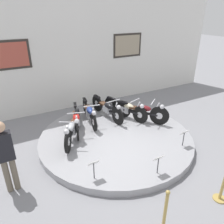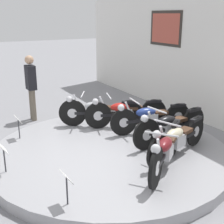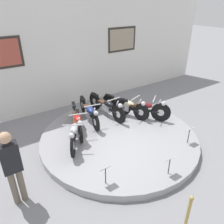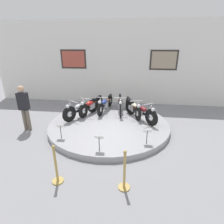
{
  "view_description": "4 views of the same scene",
  "coord_description": "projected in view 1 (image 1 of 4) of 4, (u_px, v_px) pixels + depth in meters",
  "views": [
    {
      "loc": [
        -2.97,
        -5.15,
        3.77
      ],
      "look_at": [
        0.03,
        0.29,
        0.88
      ],
      "focal_mm": 35.0,
      "sensor_mm": 36.0,
      "label": 1
    },
    {
      "loc": [
        5.06,
        -2.77,
        2.77
      ],
      "look_at": [
        0.02,
        0.04,
        0.96
      ],
      "focal_mm": 50.0,
      "sensor_mm": 36.0,
      "label": 2
    },
    {
      "loc": [
        -3.33,
        -4.57,
        3.92
      ],
      "look_at": [
        -0.12,
        0.2,
        0.93
      ],
      "focal_mm": 35.0,
      "sensor_mm": 36.0,
      "label": 3
    },
    {
      "loc": [
        0.93,
        -6.37,
        3.14
      ],
      "look_at": [
        0.13,
        -0.06,
        0.67
      ],
      "focal_mm": 28.0,
      "sensor_mm": 36.0,
      "label": 4
    }
  ],
  "objects": [
    {
      "name": "info_placard_front_left",
      "position": [
        94.0,
        165.0,
        4.97
      ],
      "size": [
        0.26,
        0.11,
        0.51
      ],
      "color": "#333338",
      "rests_on": "display_platform"
    },
    {
      "name": "motorcycle_red",
      "position": [
        76.0,
        119.0,
        7.05
      ],
      "size": [
        0.72,
        1.91,
        0.79
      ],
      "color": "black",
      "rests_on": "display_platform"
    },
    {
      "name": "motorcycle_black",
      "position": [
        107.0,
        108.0,
        7.86
      ],
      "size": [
        0.54,
        1.99,
        0.8
      ],
      "color": "black",
      "rests_on": "display_platform"
    },
    {
      "name": "back_wall",
      "position": [
        75.0,
        55.0,
        8.68
      ],
      "size": [
        14.0,
        0.22,
        4.33
      ],
      "color": "white",
      "rests_on": "ground_plane"
    },
    {
      "name": "motorcycle_blue",
      "position": [
        89.0,
        112.0,
        7.56
      ],
      "size": [
        0.55,
        1.94,
        0.78
      ],
      "color": "black",
      "rests_on": "display_platform"
    },
    {
      "name": "ground_plane",
      "position": [
        116.0,
        140.0,
        6.98
      ],
      "size": [
        60.0,
        60.0,
        0.0
      ],
      "primitive_type": "plane",
      "color": "gray"
    },
    {
      "name": "motorcycle_maroon",
      "position": [
        141.0,
        111.0,
        7.6
      ],
      "size": [
        1.28,
        1.63,
        0.81
      ],
      "color": "black",
      "rests_on": "display_platform"
    },
    {
      "name": "motorcycle_silver",
      "position": [
        73.0,
        128.0,
        6.5
      ],
      "size": [
        1.09,
        1.74,
        0.8
      ],
      "color": "black",
      "rests_on": "display_platform"
    },
    {
      "name": "motorcycle_cream",
      "position": [
        126.0,
        108.0,
        7.88
      ],
      "size": [
        0.74,
        1.87,
        0.78
      ],
      "color": "black",
      "rests_on": "display_platform"
    },
    {
      "name": "display_platform",
      "position": [
        116.0,
        138.0,
        6.94
      ],
      "size": [
        4.76,
        4.76,
        0.2
      ],
      "primitive_type": "cylinder",
      "color": "#99999E",
      "rests_on": "ground_plane"
    },
    {
      "name": "visitor_standing",
      "position": [
        6.0,
        153.0,
        4.65
      ],
      "size": [
        0.36,
        0.23,
        1.76
      ],
      "color": "#6B6051",
      "rests_on": "ground_plane"
    },
    {
      "name": "stanchion_post_right_of_entry",
      "position": [
        222.0,
        187.0,
        4.66
      ],
      "size": [
        0.28,
        0.28,
        1.02
      ],
      "color": "tan",
      "rests_on": "ground_plane"
    },
    {
      "name": "stanchion_post_left_of_entry",
      "position": [
        164.0,
        219.0,
        3.95
      ],
      "size": [
        0.28,
        0.28,
        1.02
      ],
      "color": "tan",
      "rests_on": "ground_plane"
    },
    {
      "name": "info_placard_front_right",
      "position": [
        184.0,
        135.0,
        6.21
      ],
      "size": [
        0.26,
        0.11,
        0.51
      ],
      "color": "#333338",
      "rests_on": "display_platform"
    },
    {
      "name": "info_placard_front_centre",
      "position": [
        158.0,
        160.0,
        5.13
      ],
      "size": [
        0.26,
        0.11,
        0.51
      ],
      "color": "#333338",
      "rests_on": "display_platform"
    }
  ]
}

